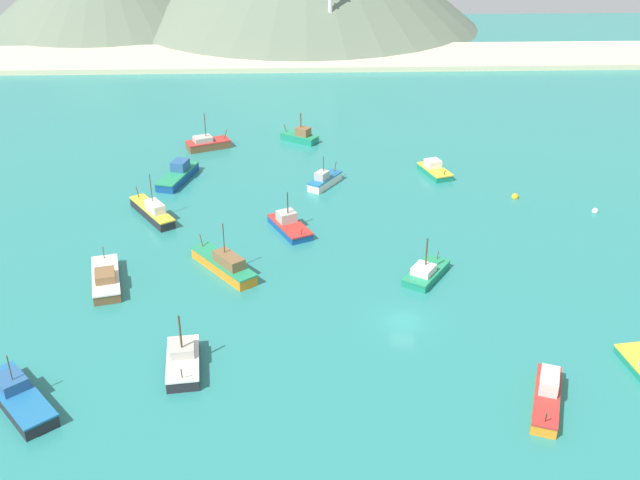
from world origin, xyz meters
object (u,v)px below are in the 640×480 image
(fishing_boat_7, at_px, (300,136))
(buoy_0, at_px, (595,211))
(radio_tower, at_px, (330,7))
(fishing_boat_4, at_px, (106,279))
(buoy_1, at_px, (515,197))
(fishing_boat_0, at_px, (207,143))
(fishing_boat_10, at_px, (178,174))
(fishing_boat_11, at_px, (225,264))
(fishing_boat_13, at_px, (183,361))
(fishing_boat_15, at_px, (289,225))
(fishing_boat_14, at_px, (426,273))
(fishing_boat_5, at_px, (153,211))
(fishing_boat_12, at_px, (434,170))
(fishing_boat_2, at_px, (547,396))
(fishing_boat_3, at_px, (324,180))

(fishing_boat_7, distance_m, buoy_0, 50.68)
(radio_tower, bearing_deg, fishing_boat_4, -105.72)
(buoy_0, bearing_deg, buoy_1, 152.44)
(fishing_boat_0, distance_m, fishing_boat_10, 14.00)
(fishing_boat_10, xyz_separation_m, fishing_boat_11, (9.34, -28.29, 0.07))
(fishing_boat_4, height_order, fishing_boat_13, fishing_boat_13)
(fishing_boat_15, bearing_deg, buoy_1, 15.81)
(fishing_boat_4, distance_m, radio_tower, 115.54)
(fishing_boat_11, relative_size, fishing_boat_14, 1.31)
(fishing_boat_5, bearing_deg, buoy_0, -0.38)
(fishing_boat_5, xyz_separation_m, fishing_boat_15, (18.73, -4.54, -0.16))
(buoy_0, bearing_deg, fishing_boat_15, -174.46)
(fishing_boat_5, bearing_deg, radio_tower, 72.84)
(fishing_boat_11, bearing_deg, fishing_boat_0, 98.52)
(fishing_boat_5, bearing_deg, fishing_boat_4, -97.85)
(fishing_boat_12, bearing_deg, fishing_boat_7, 143.27)
(fishing_boat_12, relative_size, buoy_1, 7.02)
(fishing_boat_13, relative_size, buoy_1, 7.42)
(fishing_boat_13, bearing_deg, fishing_boat_14, 31.80)
(fishing_boat_14, bearing_deg, fishing_boat_0, 124.21)
(fishing_boat_2, distance_m, fishing_boat_14, 23.90)
(fishing_boat_15, height_order, radio_tower, radio_tower)
(fishing_boat_7, distance_m, fishing_boat_13, 64.45)
(fishing_boat_0, xyz_separation_m, fishing_boat_2, (37.36, -66.93, 0.06))
(fishing_boat_0, height_order, fishing_boat_10, fishing_boat_0)
(fishing_boat_3, distance_m, fishing_boat_7, 19.76)
(fishing_boat_7, bearing_deg, fishing_boat_10, -138.76)
(fishing_boat_2, relative_size, fishing_boat_5, 0.91)
(buoy_0, distance_m, buoy_1, 11.14)
(fishing_boat_4, relative_size, fishing_boat_5, 0.99)
(fishing_boat_10, bearing_deg, fishing_boat_15, -45.98)
(fishing_boat_7, bearing_deg, fishing_boat_3, -79.95)
(fishing_boat_0, bearing_deg, fishing_boat_11, -81.48)
(fishing_boat_0, relative_size, fishing_boat_13, 1.01)
(fishing_boat_4, relative_size, fishing_boat_15, 1.16)
(fishing_boat_10, height_order, radio_tower, radio_tower)
(fishing_boat_5, distance_m, fishing_boat_7, 36.01)
(fishing_boat_11, relative_size, buoy_1, 9.71)
(fishing_boat_3, xyz_separation_m, buoy_0, (37.41, -10.52, -0.74))
(fishing_boat_5, bearing_deg, fishing_boat_13, -75.83)
(fishing_boat_14, bearing_deg, buoy_0, 32.66)
(buoy_1, bearing_deg, fishing_boat_2, -101.81)
(fishing_boat_5, height_order, fishing_boat_13, fishing_boat_5)
(fishing_boat_12, xyz_separation_m, fishing_boat_14, (-6.51, -31.52, -0.03))
(fishing_boat_4, bearing_deg, fishing_boat_12, 36.01)
(buoy_1, bearing_deg, buoy_0, -27.56)
(fishing_boat_3, xyz_separation_m, buoy_1, (27.54, -5.37, -0.71))
(fishing_boat_4, bearing_deg, radio_tower, 74.28)
(buoy_1, bearing_deg, fishing_boat_5, -174.74)
(fishing_boat_4, bearing_deg, fishing_boat_10, 82.31)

